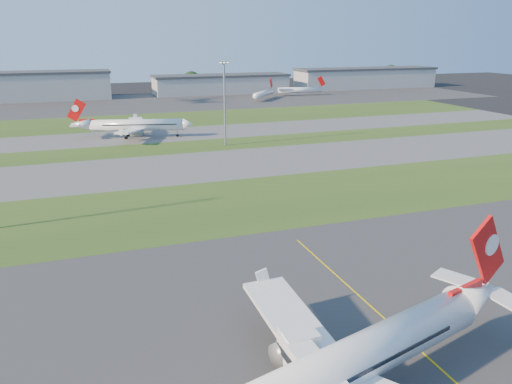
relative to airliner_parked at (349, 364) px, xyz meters
name	(u,v)px	position (x,y,z in m)	size (l,w,h in m)	color
ground	(366,346)	(6.84, 7.68, -4.56)	(700.00, 700.00, 0.00)	black
apron_near	(366,345)	(6.84, 7.68, -4.56)	(300.00, 70.00, 0.01)	#333335
grass_strip_a	(231,204)	(6.84, 59.68, -4.56)	(300.00, 34.00, 0.01)	#2D4A18
taxiway_a	(195,166)	(6.84, 92.68, -4.56)	(300.00, 32.00, 0.01)	#515154
grass_strip_b	(177,148)	(6.84, 117.68, -4.56)	(300.00, 18.00, 0.01)	#2D4A18
taxiway_b	(165,135)	(6.84, 139.68, -4.56)	(300.00, 26.00, 0.01)	#515154
grass_strip_c	(151,121)	(6.84, 172.68, -4.56)	(300.00, 40.00, 0.01)	#2D4A18
apron_far	(135,103)	(6.84, 232.68, -4.56)	(400.00, 80.00, 0.01)	#333335
yellow_line	(404,337)	(11.84, 7.68, -4.56)	(0.25, 60.00, 0.02)	gold
airliner_parked	(349,364)	(0.00, 0.00, 0.00)	(40.69, 34.18, 13.00)	white
airliner_taxiing	(136,125)	(-2.95, 138.17, -0.38)	(37.52, 31.45, 11.92)	white
mini_jet_near	(264,94)	(75.03, 224.46, -1.28)	(19.50, 23.20, 9.48)	white
mini_jet_far	(300,90)	(102.04, 235.99, -1.28)	(28.58, 6.50, 9.48)	white
light_mast_centre	(225,98)	(21.84, 115.68, 10.25)	(3.20, 0.70, 25.80)	gray
hangar_west	(42,86)	(-38.16, 262.68, 3.07)	(71.40, 23.00, 15.20)	#93969A
hangar_east	(221,84)	(61.84, 262.68, 1.07)	(81.60, 23.00, 11.20)	#93969A
hangar_far_east	(366,78)	(161.84, 262.68, 2.07)	(96.90, 23.00, 13.20)	#93969A
tree_mid_west	(90,86)	(-13.16, 273.68, 1.27)	(9.90, 9.90, 10.80)	black
tree_mid_east	(192,81)	(46.84, 276.68, 2.25)	(11.55, 11.55, 12.60)	black
tree_east	(303,79)	(121.84, 274.68, 1.60)	(10.45, 10.45, 11.40)	black
tree_far_east	(390,74)	(191.84, 278.68, 2.90)	(12.65, 12.65, 13.80)	black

